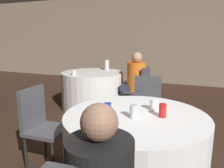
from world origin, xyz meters
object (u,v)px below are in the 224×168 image
object	(u,v)px
table_far	(93,90)
chair_near_north	(147,102)
table_near	(135,152)
soda_can_red	(163,110)
chair_near_west	(40,120)
pizza_plate_near	(95,128)
bottle_far	(107,65)
person_orange_shirt	(133,83)
soda_can_blue	(108,110)
chair_far_northeast	(137,78)
chair_far_east	(141,86)
soda_can_silver	(133,112)

from	to	relation	value
table_far	chair_near_north	xyz separation A→B (m)	(1.38, -1.05, 0.17)
table_near	soda_can_red	xyz separation A→B (m)	(0.24, 0.03, 0.44)
chair_near_west	pizza_plate_near	bearing A→B (deg)	63.58
table_near	bottle_far	xyz separation A→B (m)	(-1.35, 2.50, 0.49)
chair_near_west	person_orange_shirt	world-z (taller)	person_orange_shirt
chair_near_west	pizza_plate_near	world-z (taller)	chair_near_west
chair_near_west	bottle_far	size ratio (longest dim) A/B	4.17
chair_near_north	person_orange_shirt	bearing A→B (deg)	-70.67
soda_can_blue	chair_far_northeast	bearing A→B (deg)	100.34
chair_far_east	chair_near_north	bearing A→B (deg)	-157.74
table_far	soda_can_silver	xyz separation A→B (m)	(1.52, -2.21, 0.44)
chair_far_northeast	table_near	bearing A→B (deg)	150.22
table_near	person_orange_shirt	bearing A→B (deg)	106.84
person_orange_shirt	bottle_far	bearing A→B (deg)	62.41
chair_near_north	table_far	bearing A→B (deg)	-44.20
chair_far_east	soda_can_silver	world-z (taller)	chair_far_east
soda_can_silver	chair_near_west	bearing A→B (deg)	176.97
chair_far_east	bottle_far	world-z (taller)	bottle_far
table_near	bottle_far	distance (m)	2.88
table_near	soda_can_red	bearing A→B (deg)	6.05
chair_near_north	chair_far_east	bearing A→B (deg)	-78.27
chair_near_north	bottle_far	world-z (taller)	bottle_far
chair_near_west	chair_far_northeast	bearing A→B (deg)	171.77
soda_can_red	soda_can_blue	distance (m)	0.49
person_orange_shirt	pizza_plate_near	bearing A→B (deg)	-166.96
table_far	soda_can_red	bearing A→B (deg)	-50.06
table_far	chair_near_north	world-z (taller)	chair_near_north
pizza_plate_near	soda_can_silver	size ratio (longest dim) A/B	1.82
table_far	chair_near_west	xyz separation A→B (m)	(0.43, -2.16, 0.17)
soda_can_red	soda_can_silver	bearing A→B (deg)	-152.15
table_near	soda_can_red	size ratio (longest dim) A/B	10.92
table_near	soda_can_silver	world-z (taller)	soda_can_silver
table_near	chair_near_west	size ratio (longest dim) A/B	1.46
table_near	chair_near_north	size ratio (longest dim) A/B	1.46
chair_far_northeast	person_orange_shirt	world-z (taller)	person_orange_shirt
chair_near_north	bottle_far	bearing A→B (deg)	-56.64
pizza_plate_near	chair_near_west	bearing A→B (deg)	155.72
table_near	table_far	xyz separation A→B (m)	(-1.51, 2.12, 0.00)
person_orange_shirt	soda_can_blue	world-z (taller)	person_orange_shirt
chair_far_east	pizza_plate_near	bearing A→B (deg)	-170.49
soda_can_red	bottle_far	size ratio (longest dim) A/B	0.56
person_orange_shirt	soda_can_red	world-z (taller)	person_orange_shirt
chair_far_east	soda_can_silver	size ratio (longest dim) A/B	7.49
soda_can_blue	table_far	bearing A→B (deg)	119.81
table_far	soda_can_red	xyz separation A→B (m)	(1.75, -2.09, 0.44)
table_near	bottle_far	world-z (taller)	bottle_far
chair_near_west	soda_can_silver	xyz separation A→B (m)	(1.08, -0.06, 0.26)
table_far	soda_can_red	distance (m)	2.76
soda_can_silver	bottle_far	world-z (taller)	bottle_far
soda_can_blue	bottle_far	xyz separation A→B (m)	(-1.12, 2.63, 0.05)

